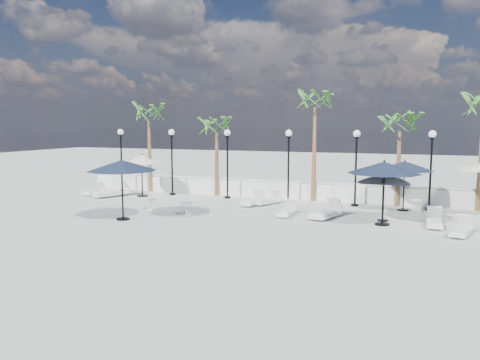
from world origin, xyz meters
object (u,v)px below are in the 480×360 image
(parasol_navy_left, at_px, (122,166))
(lounger_2, at_px, (253,201))
(lounger_1, at_px, (94,191))
(lounger_7, at_px, (461,230))
(parasol_navy_right, at_px, (384,168))
(parasol_navy_mid, at_px, (405,166))
(lounger_6, at_px, (326,212))
(lounger_3, at_px, (268,200))
(lounger_5, at_px, (434,221))
(parasol_cream_small, at_px, (142,160))
(parasol_cream_sq_b, at_px, (384,175))
(lounger_0, at_px, (112,192))
(lounger_4, at_px, (287,211))

(parasol_navy_left, bearing_deg, lounger_2, 52.96)
(lounger_1, height_order, lounger_7, lounger_1)
(parasol_navy_left, distance_m, parasol_navy_right, 11.00)
(parasol_navy_right, bearing_deg, parasol_navy_mid, 79.43)
(lounger_6, bearing_deg, lounger_3, 160.91)
(lounger_7, bearing_deg, lounger_2, 174.26)
(lounger_5, xyz_separation_m, lounger_7, (0.89, -1.26, -0.01))
(parasol_navy_mid, xyz_separation_m, parasol_navy_right, (-0.70, -3.76, 0.22))
(lounger_5, bearing_deg, lounger_3, 161.70)
(lounger_1, distance_m, parasol_cream_small, 3.58)
(lounger_2, relative_size, parasol_cream_sq_b, 0.44)
(lounger_0, height_order, lounger_3, lounger_0)
(lounger_1, xyz_separation_m, lounger_4, (12.29, -2.16, -0.01))
(lounger_2, height_order, lounger_5, lounger_2)
(lounger_5, height_order, parasol_navy_left, parasol_navy_left)
(parasol_navy_mid, relative_size, parasol_cream_sq_b, 0.64)
(lounger_1, bearing_deg, parasol_navy_right, -13.13)
(lounger_1, relative_size, parasol_navy_mid, 0.64)
(lounger_4, bearing_deg, lounger_3, 123.35)
(parasol_cream_small, bearing_deg, lounger_4, -15.86)
(lounger_5, xyz_separation_m, parasol_navy_mid, (-1.30, 3.37, 1.92))
(parasol_navy_right, bearing_deg, parasol_cream_sq_b, 92.00)
(lounger_5, height_order, parasol_navy_mid, parasol_navy_mid)
(parasol_navy_left, relative_size, parasol_cream_small, 1.23)
(lounger_3, bearing_deg, lounger_0, -151.86)
(lounger_1, xyz_separation_m, parasol_navy_left, (5.87, -5.53, 2.14))
(lounger_3, xyz_separation_m, parasol_cream_sq_b, (5.86, -2.18, 1.76))
(lounger_0, bearing_deg, lounger_6, 15.35)
(lounger_1, bearing_deg, lounger_3, -1.96)
(lounger_6, distance_m, lounger_7, 5.49)
(lounger_2, relative_size, lounger_6, 0.87)
(lounger_0, bearing_deg, parasol_navy_mid, 28.48)
(lounger_2, height_order, parasol_cream_small, parasol_cream_small)
(lounger_6, height_order, parasol_cream_sq_b, parasol_cream_sq_b)
(lounger_3, distance_m, lounger_5, 8.32)
(lounger_2, bearing_deg, parasol_cream_small, -175.80)
(lounger_5, distance_m, parasol_navy_left, 13.21)
(lounger_4, bearing_deg, parasol_navy_left, -152.72)
(lounger_0, bearing_deg, lounger_5, 16.76)
(parasol_navy_left, bearing_deg, parasol_cream_small, 115.48)
(parasol_cream_small, bearing_deg, lounger_5, -10.00)
(lounger_6, bearing_deg, parasol_navy_mid, 61.83)
(lounger_4, distance_m, parasol_navy_left, 7.57)
(lounger_2, distance_m, parasol_cream_small, 7.24)
(lounger_6, bearing_deg, parasol_navy_right, 2.78)
(lounger_0, xyz_separation_m, lounger_6, (12.58, -1.71, -0.01))
(lounger_1, relative_size, parasol_cream_small, 0.71)
(lounger_0, relative_size, parasol_cream_sq_b, 0.52)
(lounger_1, distance_m, lounger_2, 9.97)
(lounger_3, bearing_deg, parasol_navy_right, -3.72)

